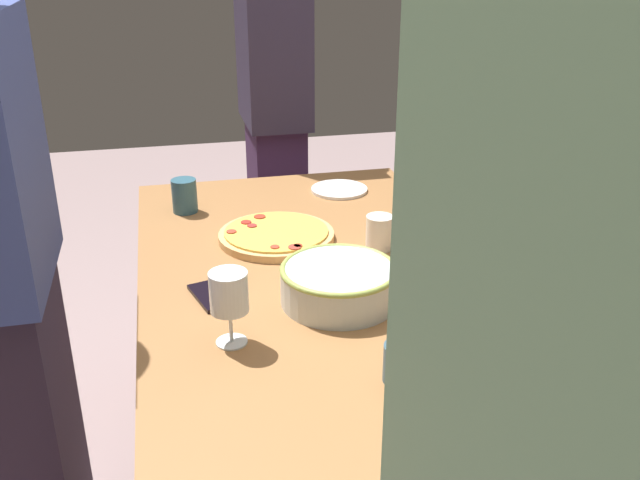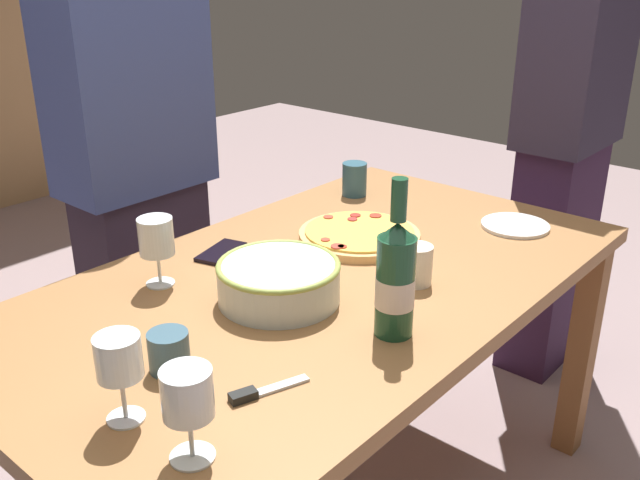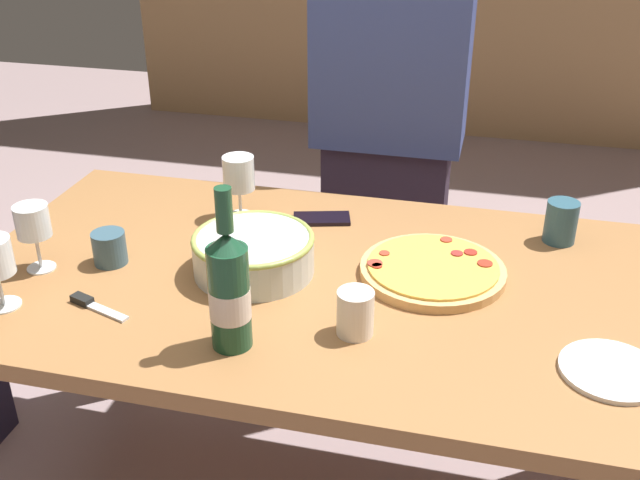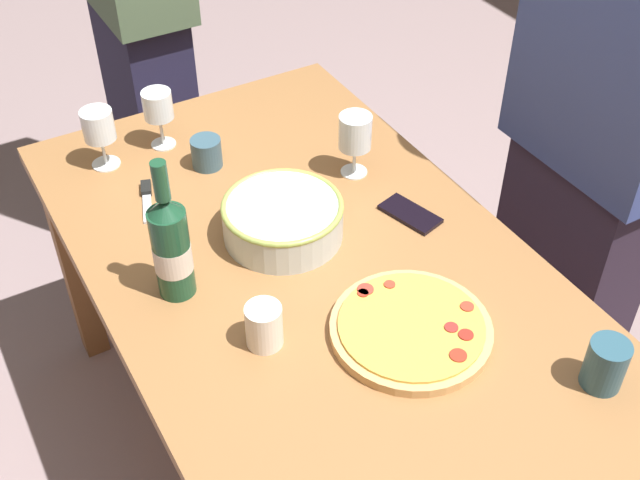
# 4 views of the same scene
# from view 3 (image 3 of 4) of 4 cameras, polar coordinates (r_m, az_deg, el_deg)

# --- Properties ---
(dining_table) EXTENTS (1.60, 0.90, 0.75)m
(dining_table) POSITION_cam_3_polar(r_m,az_deg,el_deg) (1.74, 0.00, -5.47)
(dining_table) COLOR #9A683B
(dining_table) RESTS_ON ground
(pizza) EXTENTS (0.32, 0.32, 0.03)m
(pizza) POSITION_cam_3_polar(r_m,az_deg,el_deg) (1.71, 8.48, -2.24)
(pizza) COLOR #E2AA66
(pizza) RESTS_ON dining_table
(serving_bowl) EXTENTS (0.27, 0.27, 0.09)m
(serving_bowl) POSITION_cam_3_polar(r_m,az_deg,el_deg) (1.69, -5.03, -0.92)
(serving_bowl) COLOR silver
(serving_bowl) RESTS_ON dining_table
(wine_bottle) EXTENTS (0.08, 0.08, 0.33)m
(wine_bottle) POSITION_cam_3_polar(r_m,az_deg,el_deg) (1.42, -6.86, -3.72)
(wine_bottle) COLOR #1A482D
(wine_bottle) RESTS_ON dining_table
(wine_glass_by_bottle) EXTENTS (0.08, 0.08, 0.16)m
(wine_glass_by_bottle) POSITION_cam_3_polar(r_m,az_deg,el_deg) (1.78, -20.81, 1.10)
(wine_glass_by_bottle) COLOR white
(wine_glass_by_bottle) RESTS_ON dining_table
(wine_glass_far_left) EXTENTS (0.08, 0.08, 0.16)m
(wine_glass_far_left) POSITION_cam_3_polar(r_m,az_deg,el_deg) (1.93, -6.14, 4.79)
(wine_glass_far_left) COLOR white
(wine_glass_far_left) RESTS_ON dining_table
(cup_amber) EXTENTS (0.08, 0.08, 0.08)m
(cup_amber) POSITION_cam_3_polar(r_m,az_deg,el_deg) (1.79, -15.58, -0.57)
(cup_amber) COLOR #385869
(cup_amber) RESTS_ON dining_table
(cup_ceramic) EXTENTS (0.07, 0.07, 0.09)m
(cup_ceramic) POSITION_cam_3_polar(r_m,az_deg,el_deg) (1.48, 2.67, -5.50)
(cup_ceramic) COLOR white
(cup_ceramic) RESTS_ON dining_table
(cup_spare) EXTENTS (0.08, 0.08, 0.10)m
(cup_spare) POSITION_cam_3_polar(r_m,az_deg,el_deg) (1.91, 17.70, 1.31)
(cup_spare) COLOR #2D5769
(cup_spare) RESTS_ON dining_table
(side_plate) EXTENTS (0.19, 0.19, 0.01)m
(side_plate) POSITION_cam_3_polar(r_m,az_deg,el_deg) (1.50, 21.09, -9.17)
(side_plate) COLOR white
(side_plate) RESTS_ON dining_table
(cell_phone) EXTENTS (0.16, 0.11, 0.01)m
(cell_phone) POSITION_cam_3_polar(r_m,az_deg,el_deg) (1.94, 0.14, 1.62)
(cell_phone) COLOR black
(cell_phone) RESTS_ON dining_table
(pizza_knife) EXTENTS (0.15, 0.07, 0.02)m
(pizza_knife) POSITION_cam_3_polar(r_m,az_deg,el_deg) (1.65, -16.79, -4.68)
(pizza_knife) COLOR silver
(pizza_knife) RESTS_ON dining_table
(person_guest_left) EXTENTS (0.44, 0.24, 1.63)m
(person_guest_left) POSITION_cam_3_polar(r_m,az_deg,el_deg) (2.33, 5.20, 7.85)
(person_guest_left) COLOR #2C202F
(person_guest_left) RESTS_ON ground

